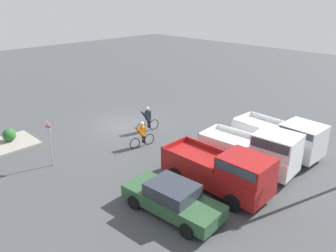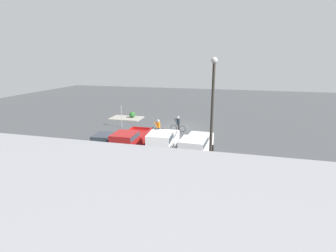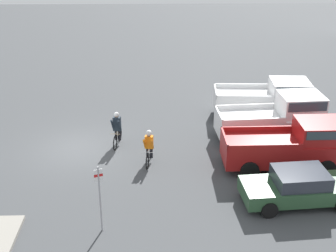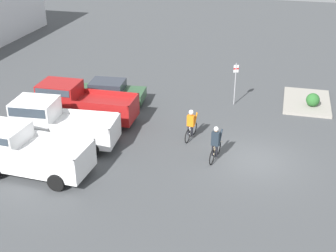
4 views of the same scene
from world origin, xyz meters
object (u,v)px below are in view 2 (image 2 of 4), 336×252
at_px(pickup_truck_2, 130,141).
at_px(fire_lane_sign, 121,114).
at_px(cyclist_1, 178,124).
at_px(shrub, 132,115).
at_px(pickup_truck_0, 196,148).
at_px(pickup_truck_1, 162,143).
at_px(cyclist_0, 158,127).
at_px(sedan_0, 103,142).
at_px(lamppost, 212,118).

xyz_separation_m(pickup_truck_2, fire_lane_sign, (4.41, -7.94, 0.43)).
height_order(cyclist_1, shrub, cyclist_1).
bearing_deg(pickup_truck_0, pickup_truck_1, -1.39).
relative_size(cyclist_0, fire_lane_sign, 0.67).
distance_m(pickup_truck_1, pickup_truck_2, 2.83).
height_order(pickup_truck_2, shrub, pickup_truck_2).
bearing_deg(fire_lane_sign, sedan_0, 102.17).
relative_size(sedan_0, cyclist_0, 2.63).
bearing_deg(pickup_truck_0, fire_lane_sign, -38.84).
distance_m(pickup_truck_1, fire_lane_sign, 10.77).
bearing_deg(pickup_truck_0, lamppost, 108.54).
height_order(cyclist_0, cyclist_1, cyclist_1).
bearing_deg(shrub, pickup_truck_0, 129.86).
bearing_deg(lamppost, pickup_truck_2, -33.40).
distance_m(cyclist_0, cyclist_1, 2.40).
distance_m(pickup_truck_0, sedan_0, 8.41).
bearing_deg(sedan_0, shrub, -79.94).
relative_size(pickup_truck_1, cyclist_1, 2.96).
xyz_separation_m(pickup_truck_0, fire_lane_sign, (9.98, -8.04, 0.46)).
distance_m(pickup_truck_0, cyclist_0, 8.15).
bearing_deg(cyclist_1, cyclist_0, 40.23).
distance_m(pickup_truck_2, shrub, 13.43).
bearing_deg(pickup_truck_2, cyclist_1, -106.89).
xyz_separation_m(pickup_truck_1, pickup_truck_2, (2.83, -0.03, -0.07)).
bearing_deg(cyclist_0, pickup_truck_0, 128.02).
distance_m(sedan_0, cyclist_1, 9.00).
xyz_separation_m(pickup_truck_2, lamppost, (-7.12, 4.69, 3.49)).
bearing_deg(cyclist_0, pickup_truck_2, 84.95).
xyz_separation_m(pickup_truck_2, sedan_0, (2.81, -0.52, -0.42)).
xyz_separation_m(fire_lane_sign, lamppost, (-11.52, 12.63, 3.05)).
xyz_separation_m(cyclist_0, lamppost, (-6.56, 11.01, 3.79)).
bearing_deg(fire_lane_sign, shrub, -83.46).
height_order(pickup_truck_0, sedan_0, pickup_truck_0).
bearing_deg(fire_lane_sign, pickup_truck_0, 141.16).
xyz_separation_m(sedan_0, fire_lane_sign, (1.60, -7.42, 0.86)).
bearing_deg(cyclist_0, pickup_truck_1, 109.68).
distance_m(pickup_truck_2, lamppost, 9.21).
relative_size(pickup_truck_0, cyclist_0, 2.96).
xyz_separation_m(pickup_truck_0, cyclist_1, (3.18, -7.97, -0.25)).
height_order(cyclist_0, fire_lane_sign, fire_lane_sign).
relative_size(pickup_truck_1, cyclist_0, 3.01).
distance_m(pickup_truck_0, fire_lane_sign, 12.82).
relative_size(cyclist_1, fire_lane_sign, 0.68).
bearing_deg(pickup_truck_2, fire_lane_sign, -60.98).
bearing_deg(cyclist_1, shrub, -32.20).
xyz_separation_m(cyclist_0, cyclist_1, (-1.83, -1.55, 0.03)).
xyz_separation_m(cyclist_0, fire_lane_sign, (4.96, -1.62, 0.74)).
bearing_deg(pickup_truck_1, sedan_0, -5.58).
bearing_deg(shrub, sedan_0, 100.06).
xyz_separation_m(pickup_truck_0, pickup_truck_2, (5.57, -0.09, 0.02)).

